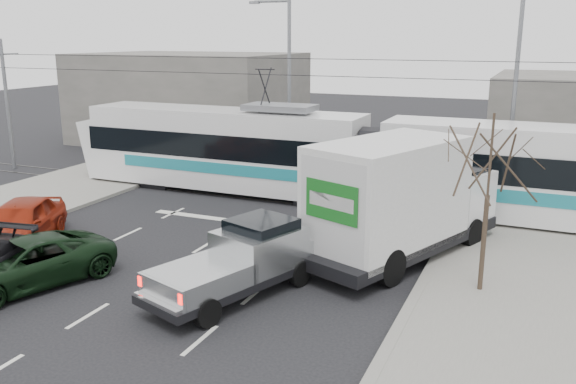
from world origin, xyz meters
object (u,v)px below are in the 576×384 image
at_px(street_lamp_far, 286,75).
at_px(box_truck, 400,200).
at_px(street_lamp_near, 511,84).
at_px(navy_pickup, 407,210).
at_px(bare_tree, 490,163).
at_px(green_car, 25,263).
at_px(silver_pickup, 244,259).
at_px(traffic_signal, 464,169).
at_px(tram, 373,160).
at_px(red_car, 20,223).

height_order(street_lamp_far, box_truck, street_lamp_far).
distance_m(street_lamp_near, navy_pickup, 8.88).
distance_m(bare_tree, green_car, 13.49).
distance_m(silver_pickup, navy_pickup, 7.34).
distance_m(traffic_signal, navy_pickup, 2.53).
distance_m(traffic_signal, silver_pickup, 8.44).
distance_m(street_lamp_near, tram, 7.00).
height_order(traffic_signal, box_truck, box_truck).
xyz_separation_m(street_lamp_far, red_car, (-3.45, -15.46, -4.30)).
relative_size(bare_tree, street_lamp_far, 0.56).
relative_size(street_lamp_near, street_lamp_far, 1.00).
bearing_deg(street_lamp_far, bare_tree, -48.88).
xyz_separation_m(box_truck, navy_pickup, (-0.18, 2.09, -0.91)).
height_order(silver_pickup, red_car, silver_pickup).
bearing_deg(green_car, traffic_signal, 57.61).
bearing_deg(traffic_signal, silver_pickup, -128.05).
height_order(box_truck, red_car, box_truck).
bearing_deg(street_lamp_far, navy_pickup, -46.99).
bearing_deg(traffic_signal, street_lamp_far, 138.28).
bearing_deg(red_car, box_truck, -5.85).
xyz_separation_m(bare_tree, traffic_signal, (-1.13, 4.00, -1.05)).
bearing_deg(street_lamp_near, navy_pickup, -110.17).
relative_size(bare_tree, box_truck, 0.59).
bearing_deg(red_car, green_car, -65.52).
height_order(tram, silver_pickup, tram).
height_order(traffic_signal, street_lamp_near, street_lamp_near).
xyz_separation_m(traffic_signal, navy_pickup, (-1.88, 0.09, -1.69)).
bearing_deg(green_car, navy_pickup, 63.11).
bearing_deg(street_lamp_far, green_car, -91.63).
height_order(silver_pickup, box_truck, box_truck).
distance_m(street_lamp_far, silver_pickup, 17.44).
bearing_deg(bare_tree, red_car, -172.66).
relative_size(street_lamp_near, box_truck, 1.07).
height_order(bare_tree, traffic_signal, bare_tree).
height_order(street_lamp_far, navy_pickup, street_lamp_far).
distance_m(tram, navy_pickup, 4.43).
bearing_deg(street_lamp_far, street_lamp_near, -9.87).
xyz_separation_m(bare_tree, street_lamp_near, (-0.29, 11.50, 1.32)).
distance_m(bare_tree, traffic_signal, 4.28).
relative_size(traffic_signal, silver_pickup, 0.61).
relative_size(bare_tree, tram, 0.18).
xyz_separation_m(traffic_signal, street_lamp_far, (-10.66, 9.50, 2.37)).
bearing_deg(street_lamp_near, tram, -143.29).
relative_size(silver_pickup, navy_pickup, 1.10).
bearing_deg(tram, traffic_signal, -41.23).
height_order(street_lamp_far, green_car, street_lamp_far).
xyz_separation_m(traffic_signal, street_lamp_near, (0.84, 7.50, 2.37)).
bearing_deg(box_truck, navy_pickup, 116.80).
xyz_separation_m(bare_tree, street_lamp_far, (-11.79, 13.50, 1.32)).
relative_size(tram, silver_pickup, 4.77).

